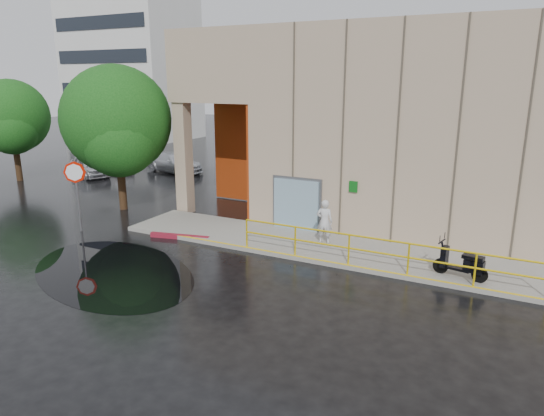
% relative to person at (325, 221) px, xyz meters
% --- Properties ---
extents(ground, '(120.00, 120.00, 0.00)m').
position_rel_person_xyz_m(ground, '(-1.83, -4.78, -0.97)').
color(ground, black).
rests_on(ground, ground).
extents(sidewalk, '(20.00, 3.00, 0.15)m').
position_rel_person_xyz_m(sidewalk, '(2.17, -0.28, -0.89)').
color(sidewalk, gray).
rests_on(sidewalk, ground).
extents(building, '(20.00, 10.17, 8.00)m').
position_rel_person_xyz_m(building, '(3.27, 6.20, 3.24)').
color(building, tan).
rests_on(building, ground).
extents(guardrail, '(9.56, 0.06, 1.03)m').
position_rel_person_xyz_m(guardrail, '(2.42, -1.63, -0.29)').
color(guardrail, '#DAB70B').
rests_on(guardrail, sidewalk).
extents(distant_building, '(12.00, 8.08, 15.00)m').
position_rel_person_xyz_m(distant_building, '(-29.83, 23.19, 6.54)').
color(distant_building, silver).
rests_on(distant_building, ground).
extents(person, '(0.66, 0.49, 1.64)m').
position_rel_person_xyz_m(person, '(0.00, 0.00, 0.00)').
color(person, silver).
rests_on(person, sidewalk).
extents(scooter, '(1.67, 0.84, 1.26)m').
position_rel_person_xyz_m(scooter, '(4.84, -1.18, -0.09)').
color(scooter, black).
rests_on(scooter, sidewalk).
extents(stop_sign, '(0.75, 0.49, 2.87)m').
position_rel_person_xyz_m(stop_sign, '(-9.47, -2.71, 1.09)').
color(stop_sign, slate).
rests_on(stop_sign, ground).
extents(red_curb, '(2.38, 0.70, 0.18)m').
position_rel_person_xyz_m(red_curb, '(-5.30, -1.68, -0.88)').
color(red_curb, maroon).
rests_on(red_curb, ground).
extents(puddle, '(8.09, 6.64, 0.01)m').
position_rel_person_xyz_m(puddle, '(-5.19, -5.32, -0.96)').
color(puddle, black).
rests_on(puddle, ground).
extents(car_a, '(4.07, 2.91, 1.29)m').
position_rel_person_xyz_m(car_a, '(-18.03, 5.81, -0.32)').
color(car_a, silver).
rests_on(car_a, ground).
extents(car_b, '(4.56, 2.13, 1.45)m').
position_rel_person_xyz_m(car_b, '(-18.84, 7.80, -0.24)').
color(car_b, white).
rests_on(car_b, ground).
extents(car_c, '(4.73, 2.77, 1.29)m').
position_rel_person_xyz_m(car_c, '(-14.16, 9.38, -0.32)').
color(car_c, silver).
rests_on(car_c, ground).
extents(tree_near, '(4.93, 4.93, 6.65)m').
position_rel_person_xyz_m(tree_near, '(-10.26, 0.58, 3.02)').
color(tree_near, black).
rests_on(tree_near, ground).
extents(tree_far, '(4.30, 4.30, 6.00)m').
position_rel_person_xyz_m(tree_far, '(-20.68, 2.81, 2.71)').
color(tree_far, black).
rests_on(tree_far, ground).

